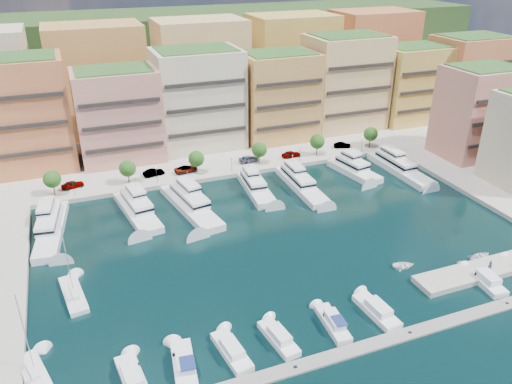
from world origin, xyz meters
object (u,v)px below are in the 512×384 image
at_px(cruiser_1, 184,365).
at_px(tree_1, 128,169).
at_px(yacht_4, 300,183).
at_px(cruiser_0, 133,379).
at_px(cruiser_5, 377,311).
at_px(lamppost_0, 73,184).
at_px(car_0, 73,184).
at_px(cruiser_8, 486,281).
at_px(car_2, 186,169).
at_px(tender_2, 481,257).
at_px(yacht_0, 51,226).
at_px(cruiser_4, 333,323).
at_px(car_3, 249,159).
at_px(tender_1, 460,262).
at_px(car_4, 291,154).
at_px(yacht_2, 190,203).
at_px(car_1, 154,172).
at_px(lamppost_2, 232,161).
at_px(tree_0, 52,179).
at_px(lamppost_4, 362,142).
at_px(tender_0, 403,265).
at_px(yacht_1, 137,209).
at_px(yacht_3, 255,186).
at_px(cruiser_3, 279,338).
at_px(tree_2, 196,159).
at_px(lamppost_3, 300,151).
at_px(tree_3, 259,150).
at_px(sailboat_0, 34,375).
at_px(sailboat_1, 74,295).
at_px(car_5, 342,145).
at_px(yacht_6, 398,167).
at_px(person_0, 490,265).
at_px(tree_5, 371,134).
at_px(lamppost_1, 156,172).
at_px(tree_4, 317,142).

bearing_deg(cruiser_1, tree_1, 88.51).
height_order(yacht_4, cruiser_0, yacht_4).
bearing_deg(cruiser_5, tree_1, 115.76).
xyz_separation_m(tree_1, lamppost_0, (-12.00, -2.30, -0.92)).
bearing_deg(cruiser_0, car_0, 93.82).
relative_size(cruiser_8, car_2, 1.45).
bearing_deg(tender_2, yacht_0, 51.23).
height_order(cruiser_4, car_3, car_3).
bearing_deg(tender_2, tender_1, 77.21).
bearing_deg(car_4, cruiser_1, 143.52).
bearing_deg(cruiser_1, tender_1, 6.90).
bearing_deg(yacht_2, car_1, 103.89).
relative_size(lamppost_2, car_4, 0.85).
height_order(tree_0, yacht_4, tree_0).
distance_m(lamppost_4, tender_1, 50.99).
bearing_deg(tender_1, tender_0, 74.76).
relative_size(yacht_1, car_1, 3.97).
distance_m(yacht_3, cruiser_3, 48.02).
distance_m(yacht_3, car_0, 41.00).
relative_size(tree_2, car_1, 1.13).
height_order(cruiser_5, car_1, car_1).
bearing_deg(cruiser_4, tender_0, 25.21).
distance_m(yacht_1, cruiser_8, 66.57).
xyz_separation_m(yacht_4, cruiser_8, (12.46, -43.86, -0.54)).
bearing_deg(cruiser_8, car_0, 135.30).
bearing_deg(car_2, lamppost_3, -106.33).
xyz_separation_m(tree_3, car_1, (-25.90, 2.36, -2.92)).
bearing_deg(cruiser_8, sailboat_0, 175.46).
height_order(tree_1, sailboat_1, sailboat_1).
bearing_deg(yacht_3, cruiser_3, -107.19).
relative_size(yacht_4, car_5, 4.60).
distance_m(tree_2, cruiser_0, 63.04).
bearing_deg(yacht_4, tree_2, 145.14).
bearing_deg(car_2, cruiser_1, 157.29).
relative_size(tree_3, yacht_6, 0.26).
relative_size(cruiser_3, person_0, 4.66).
bearing_deg(car_2, person_0, -155.37).
distance_m(yacht_3, car_2, 18.62).
relative_size(tree_1, lamppost_4, 1.35).
bearing_deg(yacht_0, car_2, 27.68).
height_order(tree_5, person_0, tree_5).
distance_m(lamppost_0, car_3, 42.38).
bearing_deg(cruiser_8, tender_2, 52.09).
bearing_deg(sailboat_0, yacht_6, 24.80).
height_order(lamppost_1, tender_1, lamppost_1).
bearing_deg(yacht_2, tree_4, 21.51).
bearing_deg(cruiser_3, cruiser_8, -0.00).
bearing_deg(car_1, tree_4, -103.47).
relative_size(lamppost_1, cruiser_0, 0.48).
bearing_deg(cruiser_4, yacht_3, 83.01).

